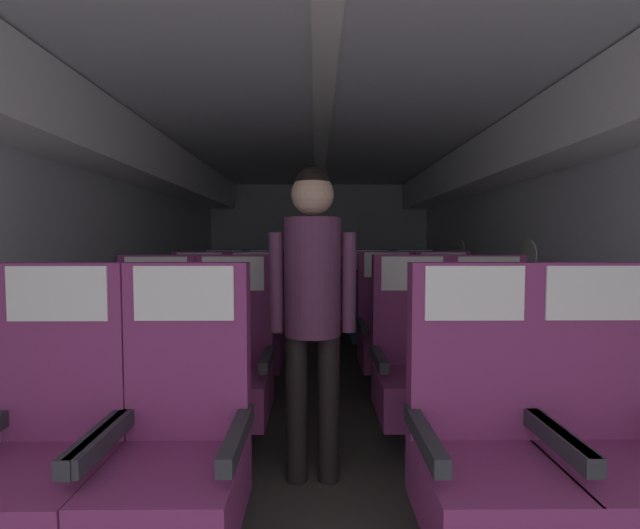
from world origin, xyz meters
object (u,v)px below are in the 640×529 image
object	(u,v)px
seat_c_left_aisle	(254,333)
seat_c_right_aisle	(446,333)
seat_a_right_window	(482,450)
seat_d_left_window	(223,313)
seat_d_right_aisle	(416,313)
flight_attendant	(313,291)
seat_a_left_aisle	(178,451)
seat_b_left_aisle	(231,369)
seat_b_right_window	(415,368)
seat_d_left_aisle	(268,313)
seat_b_left_window	(152,370)
seat_a_left_window	(45,452)
seat_b_right_aisle	(493,369)
seat_d_right_window	(372,313)
seat_c_left_window	(197,334)
seat_c_right_window	(388,333)
seat_a_right_aisle	(608,450)

from	to	relation	value
seat_c_left_aisle	seat_c_right_aisle	distance (m)	1.53
seat_a_right_window	seat_d_left_window	xyz separation A→B (m)	(-1.52, 2.92, 0.00)
seat_d_right_aisle	flight_attendant	bearing A→B (deg)	-114.66
seat_a_left_aisle	seat_c_left_aisle	distance (m)	1.95
seat_b_left_aisle	seat_b_right_window	distance (m)	1.05
seat_d_left_aisle	seat_d_right_aisle	size ratio (longest dim) A/B	1.00
seat_b_left_window	seat_a_left_window	bearing A→B (deg)	-90.16
seat_a_right_window	seat_b_right_window	bearing A→B (deg)	90.66
seat_b_right_aisle	seat_d_right_window	world-z (taller)	same
seat_a_right_window	seat_c_left_aisle	xyz separation A→B (m)	(-1.07, 1.96, 0.00)
seat_d_right_window	seat_a_left_window	bearing A→B (deg)	-117.24
seat_a_left_window	seat_c_left_window	size ratio (longest dim) A/B	1.00
seat_c_right_aisle	seat_c_right_window	distance (m)	0.46
seat_c_left_aisle	flight_attendant	bearing A→B (deg)	-69.71
seat_a_left_aisle	seat_d_left_window	xyz separation A→B (m)	(-0.46, 2.91, 0.00)
seat_c_left_aisle	seat_c_left_window	bearing A→B (deg)	-177.86
seat_b_left_window	seat_b_right_window	bearing A→B (deg)	0.52
seat_a_left_window	seat_c_right_aisle	world-z (taller)	same
seat_c_right_aisle	seat_d_left_window	xyz separation A→B (m)	(-1.98, 0.96, 0.00)
seat_c_right_aisle	seat_a_right_aisle	bearing A→B (deg)	-90.35
seat_b_left_window	seat_d_left_aisle	bearing A→B (deg)	77.42
seat_b_left_aisle	seat_d_right_window	distance (m)	2.21
seat_c_left_aisle	seat_d_left_window	bearing A→B (deg)	115.10
seat_d_right_aisle	seat_d_left_aisle	bearing A→B (deg)	179.72
seat_b_left_window	seat_d_right_window	bearing A→B (deg)	52.45
seat_c_left_window	seat_d_right_window	size ratio (longest dim) A/B	1.00
seat_a_left_window	seat_d_right_aisle	distance (m)	3.53
seat_b_left_window	seat_b_right_aisle	distance (m)	1.95
seat_d_left_aisle	flight_attendant	distance (m)	2.37
seat_c_right_aisle	seat_c_right_window	bearing A→B (deg)	-179.89
seat_c_right_aisle	seat_d_left_window	bearing A→B (deg)	154.01
seat_b_right_window	seat_b_right_aisle	bearing A→B (deg)	-0.93
seat_a_right_aisle	seat_b_right_window	distance (m)	1.08
seat_b_right_window	seat_d_left_window	bearing A→B (deg)	127.98
seat_b_left_window	seat_c_left_window	world-z (taller)	same
seat_d_left_window	seat_a_left_aisle	bearing A→B (deg)	-80.97
seat_a_left_aisle	seat_d_left_aisle	bearing A→B (deg)	90.27
seat_a_left_window	seat_a_right_window	size ratio (longest dim) A/B	1.00
seat_b_left_aisle	seat_c_left_aisle	size ratio (longest dim) A/B	1.00
seat_b_right_aisle	seat_d_left_aisle	bearing A→B (deg)	127.56
seat_a_left_window	seat_c_right_window	world-z (taller)	same
seat_a_right_window	seat_c_left_aisle	size ratio (longest dim) A/B	1.00
seat_b_right_aisle	seat_c_left_aisle	world-z (taller)	same
seat_a_right_aisle	flight_attendant	size ratio (longest dim) A/B	0.72
seat_d_left_window	seat_b_left_aisle	bearing A→B (deg)	-76.74
seat_c_left_aisle	seat_d_right_window	bearing A→B (deg)	42.41
seat_a_right_aisle	seat_b_left_aisle	bearing A→B (deg)	146.88
seat_b_right_aisle	seat_d_left_aisle	distance (m)	2.48
seat_b_right_window	seat_c_left_aisle	distance (m)	1.44
seat_d_left_aisle	seat_d_right_aisle	distance (m)	1.52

